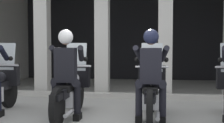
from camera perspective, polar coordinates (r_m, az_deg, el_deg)
ground_plane at (r=8.85m, az=2.29°, el=-5.52°), size 80.00×80.00×0.00m
station_building at (r=10.62m, az=4.52°, el=6.55°), size 9.11×4.25×3.13m
kerb_strip at (r=8.17m, az=3.33°, el=-5.85°), size 8.61×0.24×0.12m
motorcycle_center_left at (r=6.24m, az=-7.04°, el=-4.68°), size 0.62×2.04×1.35m
police_officer_center_left at (r=5.92m, az=-7.79°, el=-0.86°), size 0.63×0.61×1.58m
motorcycle_center_right at (r=6.03m, az=6.68°, el=-4.96°), size 0.62×2.04×1.35m
police_officer_center_right at (r=5.70m, az=6.63°, el=-1.02°), size 0.63×0.61×1.58m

